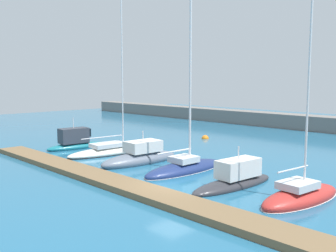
{
  "coord_description": "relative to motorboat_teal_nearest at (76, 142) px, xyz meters",
  "views": [
    {
      "loc": [
        16.65,
        -16.55,
        6.88
      ],
      "look_at": [
        -4.66,
        4.23,
        3.26
      ],
      "focal_mm": 41.28,
      "sensor_mm": 36.0,
      "label": 1
    }
  ],
  "objects": [
    {
      "name": "motorboat_teal_nearest",
      "position": [
        0.0,
        0.0,
        0.0
      ],
      "size": [
        2.37,
        6.32,
        3.36
      ],
      "rotation": [
        0.0,
        0.0,
        1.47
      ],
      "color": "#19707F",
      "rests_on": "ground_plane"
    },
    {
      "name": "dock_pier",
      "position": [
        17.09,
        -5.39,
        -0.48
      ],
      "size": [
        40.06,
        2.18,
        0.39
      ],
      "primitive_type": "cube",
      "color": "brown",
      "rests_on": "ground_plane"
    },
    {
      "name": "motorboat_slate_third",
      "position": [
        9.73,
        0.24,
        -0.2
      ],
      "size": [
        2.66,
        7.49,
        3.04
      ],
      "rotation": [
        0.0,
        0.0,
        1.51
      ],
      "color": "slate",
      "rests_on": "ground_plane"
    },
    {
      "name": "ground_plane",
      "position": [
        17.09,
        -3.46,
        -0.67
      ],
      "size": [
        120.0,
        120.0,
        0.0
      ],
      "primitive_type": "plane",
      "color": "#236084"
    },
    {
      "name": "sailboat_ivory_second",
      "position": [
        4.76,
        1.22,
        -0.39
      ],
      "size": [
        3.27,
        9.77,
        16.29
      ],
      "rotation": [
        0.0,
        0.0,
        1.48
      ],
      "color": "silver",
      "rests_on": "ground_plane"
    },
    {
      "name": "sailboat_navy_fourth",
      "position": [
        14.32,
        0.69,
        -0.39
      ],
      "size": [
        2.47,
        7.81,
        13.12
      ],
      "rotation": [
        0.0,
        0.0,
        1.55
      ],
      "color": "navy",
      "rests_on": "ground_plane"
    },
    {
      "name": "motorboat_charcoal_fifth",
      "position": [
        19.35,
        0.07,
        -0.23
      ],
      "size": [
        2.44,
        7.25,
        2.94
      ],
      "rotation": [
        0.0,
        0.0,
        1.49
      ],
      "color": "#2D2D33",
      "rests_on": "ground_plane"
    },
    {
      "name": "sailboat_red_sixth",
      "position": [
        23.8,
        0.2,
        -0.38
      ],
      "size": [
        2.93,
        6.76,
        14.03
      ],
      "rotation": [
        0.0,
        0.0,
        1.46
      ],
      "color": "#B72D28",
      "rests_on": "ground_plane"
    },
    {
      "name": "mooring_buoy_orange",
      "position": [
        5.03,
        14.02,
        -0.67
      ],
      "size": [
        0.84,
        0.84,
        0.84
      ],
      "primitive_type": "sphere",
      "color": "orange",
      "rests_on": "ground_plane"
    }
  ]
}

